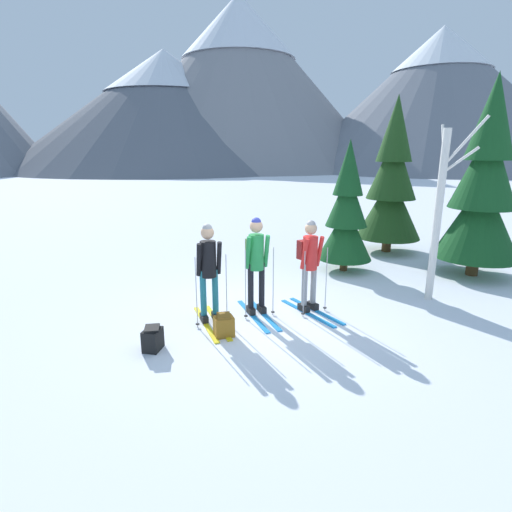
{
  "coord_description": "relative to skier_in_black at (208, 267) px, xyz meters",
  "views": [
    {
      "loc": [
        -1.05,
        -6.89,
        3.04
      ],
      "look_at": [
        0.08,
        0.54,
        1.05
      ],
      "focal_mm": 28.38,
      "sensor_mm": 36.0,
      "label": 1
    }
  ],
  "objects": [
    {
      "name": "ground_plane",
      "position": [
        0.85,
        0.0,
        -1.03
      ],
      "size": [
        400.0,
        400.0,
        0.0
      ],
      "primitive_type": "plane",
      "color": "white"
    },
    {
      "name": "skier_in_black",
      "position": [
        0.0,
        0.0,
        0.0
      ],
      "size": [
        0.63,
        1.65,
        1.8
      ],
      "color": "yellow",
      "rests_on": "ground"
    },
    {
      "name": "skier_in_green",
      "position": [
        0.89,
        0.23,
        0.04
      ],
      "size": [
        0.63,
        1.63,
        1.85
      ],
      "color": "#1E84D1",
      "rests_on": "ground"
    },
    {
      "name": "skier_in_red",
      "position": [
        1.9,
        0.22,
        -0.02
      ],
      "size": [
        0.91,
        1.55,
        1.78
      ],
      "color": "#1E84D1",
      "rests_on": "ground"
    },
    {
      "name": "pine_tree_near",
      "position": [
        3.55,
        2.69,
        0.48
      ],
      "size": [
        1.36,
        1.36,
        3.29
      ],
      "color": "#51381E",
      "rests_on": "ground"
    },
    {
      "name": "pine_tree_mid",
      "position": [
        6.57,
        1.84,
        1.13
      ],
      "size": [
        1.96,
        1.96,
        4.72
      ],
      "color": "#51381E",
      "rests_on": "ground"
    },
    {
      "name": "pine_tree_far",
      "position": [
        5.57,
        4.44,
        1.05
      ],
      "size": [
        1.88,
        1.88,
        4.55
      ],
      "color": "#51381E",
      "rests_on": "ground"
    },
    {
      "name": "birch_tree_tall",
      "position": [
        4.59,
        0.43,
        0.81
      ],
      "size": [
        0.6,
        0.97,
        3.65
      ],
      "color": "silver",
      "rests_on": "ground"
    },
    {
      "name": "backpack_on_snow_front",
      "position": [
        0.21,
        -0.65,
        -0.84
      ],
      "size": [
        0.36,
        0.29,
        0.38
      ],
      "color": "#99661E",
      "rests_on": "ground"
    },
    {
      "name": "backpack_on_snow_beside",
      "position": [
        -0.92,
        -0.96,
        -0.84
      ],
      "size": [
        0.34,
        0.38,
        0.38
      ],
      "color": "black",
      "rests_on": "ground"
    },
    {
      "name": "mountain_ridge_distant",
      "position": [
        -0.83,
        57.46,
        11.07
      ],
      "size": [
        115.29,
        57.56,
        28.03
      ],
      "color": "slate",
      "rests_on": "ground"
    }
  ]
}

